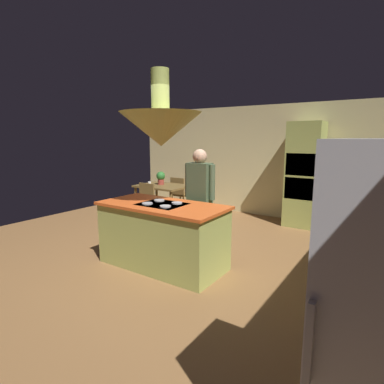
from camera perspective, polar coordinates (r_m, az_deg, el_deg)
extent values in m
plane|color=olive|center=(4.77, -3.77, -12.51)|extent=(8.16, 8.16, 0.00)
cube|color=beige|center=(7.45, 12.60, 5.54)|extent=(6.80, 0.10, 2.55)
cube|color=#A8B259|center=(4.47, -5.42, -8.16)|extent=(1.76, 0.82, 0.87)
cube|color=#E05B23|center=(4.35, -5.52, -2.46)|extent=(1.82, 0.88, 0.04)
cube|color=black|center=(4.35, -5.52, -2.27)|extent=(0.64, 0.52, 0.01)
cylinder|color=#B2B2B7|center=(4.35, -8.24, -2.12)|extent=(0.15, 0.15, 0.02)
cylinder|color=#B2B2B7|center=(4.15, -4.95, -2.65)|extent=(0.15, 0.15, 0.02)
cylinder|color=#B2B2B7|center=(4.54, -6.04, -1.56)|extent=(0.15, 0.15, 0.02)
cylinder|color=#B2B2B7|center=(4.35, -2.80, -2.03)|extent=(0.15, 0.15, 0.02)
cube|color=#A8B259|center=(6.76, 19.99, 3.00)|extent=(0.66, 0.62, 2.14)
cube|color=black|center=(6.46, 19.48, 4.78)|extent=(0.60, 0.04, 0.44)
cube|color=black|center=(6.52, 19.23, 0.58)|extent=(0.60, 0.04, 0.44)
cube|color=#B2B2B7|center=(1.48, 20.80, -24.54)|extent=(0.03, 0.04, 0.36)
cube|color=brown|center=(7.03, -5.36, 1.10)|extent=(1.13, 0.85, 0.04)
cylinder|color=brown|center=(7.17, -10.30, -1.94)|extent=(0.06, 0.06, 0.72)
cylinder|color=brown|center=(6.52, -3.88, -3.00)|extent=(0.06, 0.06, 0.72)
cylinder|color=brown|center=(7.69, -6.52, -1.03)|extent=(0.06, 0.06, 0.72)
cylinder|color=brown|center=(7.09, -0.27, -1.91)|extent=(0.06, 0.06, 0.72)
cylinder|color=tan|center=(4.98, 0.52, -6.52)|extent=(0.14, 0.14, 0.81)
cylinder|color=tan|center=(4.89, 2.29, -6.85)|extent=(0.14, 0.14, 0.81)
cube|color=#4C6042|center=(4.77, 1.44, 1.63)|extent=(0.36, 0.22, 0.63)
cylinder|color=#4C6042|center=(4.89, -0.74, 2.21)|extent=(0.09, 0.09, 0.53)
cylinder|color=#4C6042|center=(4.66, 3.72, 1.79)|extent=(0.09, 0.09, 0.53)
sphere|color=tan|center=(4.73, 1.46, 6.59)|extent=(0.22, 0.22, 0.22)
cone|color=#A8B259|center=(4.25, -5.76, 11.43)|extent=(1.10, 1.10, 0.45)
cylinder|color=#A8B259|center=(4.29, -5.88, 18.12)|extent=(0.24, 0.24, 0.55)
cone|color=beige|center=(6.95, -5.51, 10.26)|extent=(0.32, 0.32, 0.22)
cylinder|color=black|center=(6.96, -5.57, 13.63)|extent=(0.01, 0.01, 0.60)
cube|color=brown|center=(6.55, -9.33, -2.32)|extent=(0.40, 0.40, 0.04)
cube|color=brown|center=(6.64, -8.32, -0.20)|extent=(0.40, 0.04, 0.42)
cylinder|color=brown|center=(6.60, -11.36, -4.30)|extent=(0.04, 0.04, 0.43)
cylinder|color=brown|center=(6.37, -9.20, -4.75)|extent=(0.04, 0.04, 0.43)
cylinder|color=brown|center=(6.84, -9.34, -3.74)|extent=(0.04, 0.04, 0.43)
cylinder|color=brown|center=(6.62, -7.19, -4.15)|extent=(0.04, 0.04, 0.43)
cube|color=brown|center=(7.65, -1.90, -0.42)|extent=(0.40, 0.40, 0.04)
cube|color=brown|center=(7.47, -2.71, 1.03)|extent=(0.40, 0.04, 0.42)
cylinder|color=brown|center=(7.73, -0.13, -2.00)|extent=(0.04, 0.04, 0.43)
cylinder|color=brown|center=(7.93, -2.16, -1.71)|extent=(0.04, 0.04, 0.43)
cylinder|color=brown|center=(7.46, -1.59, -2.45)|extent=(0.04, 0.04, 0.43)
cylinder|color=brown|center=(7.66, -3.66, -2.14)|extent=(0.04, 0.04, 0.43)
cylinder|color=#99382D|center=(7.13, -5.76, 1.86)|extent=(0.14, 0.14, 0.12)
sphere|color=#2D722D|center=(7.11, -5.78, 2.97)|extent=(0.20, 0.20, 0.20)
cylinder|color=white|center=(7.00, -7.85, 1.55)|extent=(0.07, 0.07, 0.09)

